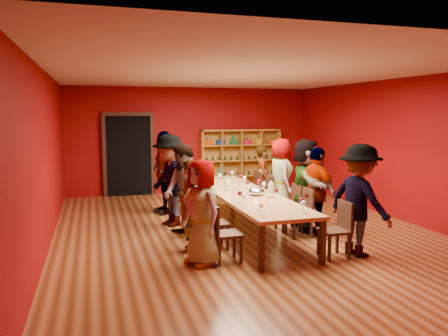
{
  "coord_description": "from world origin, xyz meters",
  "views": [
    {
      "loc": [
        -2.74,
        -7.79,
        2.25
      ],
      "look_at": [
        -0.19,
        0.68,
        1.15
      ],
      "focal_mm": 35.0,
      "sensor_mm": 36.0,
      "label": 1
    }
  ],
  "objects_px": {
    "spittoon_bowl": "(256,192)",
    "shelving_unit": "(240,157)",
    "person_left_4": "(165,172)",
    "person_right_2": "(306,184)",
    "chair_person_right_3": "(265,193)",
    "chair_person_right_2": "(292,205)",
    "person_right_3": "(281,176)",
    "person_right_4": "(263,177)",
    "chair_person_left_0": "(222,230)",
    "chair_person_right_1": "(303,210)",
    "chair_person_right_0": "(338,226)",
    "person_left_0": "(202,212)",
    "chair_person_left_1": "(210,220)",
    "chair_person_left_4": "(178,191)",
    "tasting_table": "(243,195)",
    "person_left_2": "(184,191)",
    "chair_person_right_4": "(253,188)",
    "chair_person_left_2": "(199,210)",
    "person_left_1": "(189,206)",
    "person_right_0": "(359,200)",
    "person_right_1": "(317,192)",
    "chair_person_left_3": "(188,200)",
    "wine_bottle": "(221,173)",
    "person_left_3": "(170,180)"
  },
  "relations": [
    {
      "from": "spittoon_bowl",
      "to": "tasting_table",
      "type": "bearing_deg",
      "value": 112.26
    },
    {
      "from": "chair_person_right_0",
      "to": "person_right_4",
      "type": "bearing_deg",
      "value": 86.33
    },
    {
      "from": "chair_person_left_1",
      "to": "chair_person_left_4",
      "type": "height_order",
      "value": "same"
    },
    {
      "from": "person_left_2",
      "to": "chair_person_right_4",
      "type": "distance_m",
      "value": 2.95
    },
    {
      "from": "chair_person_right_0",
      "to": "shelving_unit",
      "type": "bearing_deg",
      "value": 85.54
    },
    {
      "from": "wine_bottle",
      "to": "chair_person_left_2",
      "type": "bearing_deg",
      "value": -116.56
    },
    {
      "from": "person_left_3",
      "to": "chair_person_right_4",
      "type": "bearing_deg",
      "value": 95.87
    },
    {
      "from": "chair_person_right_3",
      "to": "spittoon_bowl",
      "type": "distance_m",
      "value": 1.68
    },
    {
      "from": "person_left_0",
      "to": "person_right_1",
      "type": "xyz_separation_m",
      "value": [
        2.41,
        0.91,
        0.03
      ]
    },
    {
      "from": "person_left_0",
      "to": "person_right_4",
      "type": "relative_size",
      "value": 1.06
    },
    {
      "from": "chair_person_right_3",
      "to": "person_left_2",
      "type": "bearing_deg",
      "value": -148.93
    },
    {
      "from": "person_right_1",
      "to": "chair_person_left_2",
      "type": "bearing_deg",
      "value": 63.36
    },
    {
      "from": "chair_person_left_1",
      "to": "person_right_4",
      "type": "height_order",
      "value": "person_right_4"
    },
    {
      "from": "chair_person_left_0",
      "to": "person_right_3",
      "type": "distance_m",
      "value": 3.52
    },
    {
      "from": "person_left_2",
      "to": "chair_person_right_1",
      "type": "relative_size",
      "value": 1.93
    },
    {
      "from": "person_right_0",
      "to": "person_right_3",
      "type": "height_order",
      "value": "person_right_0"
    },
    {
      "from": "chair_person_right_2",
      "to": "person_right_3",
      "type": "relative_size",
      "value": 0.52
    },
    {
      "from": "chair_person_right_4",
      "to": "chair_person_left_2",
      "type": "bearing_deg",
      "value": -131.84
    },
    {
      "from": "chair_person_right_2",
      "to": "chair_person_left_3",
      "type": "bearing_deg",
      "value": 150.16
    },
    {
      "from": "person_left_3",
      "to": "person_right_0",
      "type": "relative_size",
      "value": 1.04
    },
    {
      "from": "person_left_0",
      "to": "chair_person_left_2",
      "type": "distance_m",
      "value": 1.52
    },
    {
      "from": "chair_person_right_4",
      "to": "chair_person_left_3",
      "type": "bearing_deg",
      "value": -149.73
    },
    {
      "from": "person_right_3",
      "to": "chair_person_left_4",
      "type": "bearing_deg",
      "value": 77.33
    },
    {
      "from": "shelving_unit",
      "to": "chair_person_right_2",
      "type": "bearing_deg",
      "value": -96.11
    },
    {
      "from": "chair_person_left_3",
      "to": "person_right_2",
      "type": "bearing_deg",
      "value": -26.32
    },
    {
      "from": "person_left_2",
      "to": "person_right_0",
      "type": "relative_size",
      "value": 0.96
    },
    {
      "from": "chair_person_left_0",
      "to": "person_left_1",
      "type": "relative_size",
      "value": 0.59
    },
    {
      "from": "person_left_0",
      "to": "spittoon_bowl",
      "type": "xyz_separation_m",
      "value": [
        1.36,
        1.27,
        0.02
      ]
    },
    {
      "from": "chair_person_left_1",
      "to": "person_right_3",
      "type": "xyz_separation_m",
      "value": [
        2.19,
        2.04,
        0.36
      ]
    },
    {
      "from": "chair_person_left_4",
      "to": "person_right_1",
      "type": "height_order",
      "value": "person_right_1"
    },
    {
      "from": "spittoon_bowl",
      "to": "shelving_unit",
      "type": "bearing_deg",
      "value": 74.86
    },
    {
      "from": "spittoon_bowl",
      "to": "chair_person_left_4",
      "type": "bearing_deg",
      "value": 114.78
    },
    {
      "from": "spittoon_bowl",
      "to": "chair_person_left_1",
      "type": "bearing_deg",
      "value": -150.73
    },
    {
      "from": "chair_person_right_3",
      "to": "chair_person_right_2",
      "type": "bearing_deg",
      "value": -90.0
    },
    {
      "from": "person_right_3",
      "to": "person_right_4",
      "type": "xyz_separation_m",
      "value": [
        -0.13,
        0.76,
        -0.11
      ]
    },
    {
      "from": "chair_person_left_3",
      "to": "person_right_1",
      "type": "xyz_separation_m",
      "value": [
        2.1,
        -1.51,
        0.33
      ]
    },
    {
      "from": "chair_person_right_1",
      "to": "spittoon_bowl",
      "type": "bearing_deg",
      "value": 155.0
    },
    {
      "from": "person_right_2",
      "to": "chair_person_right_3",
      "type": "bearing_deg",
      "value": 26.9
    },
    {
      "from": "chair_person_left_3",
      "to": "person_left_4",
      "type": "bearing_deg",
      "value": 104.94
    },
    {
      "from": "person_left_1",
      "to": "chair_person_right_0",
      "type": "xyz_separation_m",
      "value": [
        2.18,
        -0.99,
        -0.26
      ]
    },
    {
      "from": "chair_person_left_3",
      "to": "chair_person_right_3",
      "type": "relative_size",
      "value": 1.0
    },
    {
      "from": "chair_person_left_1",
      "to": "person_right_0",
      "type": "height_order",
      "value": "person_right_0"
    },
    {
      "from": "person_left_4",
      "to": "person_right_2",
      "type": "bearing_deg",
      "value": 33.56
    },
    {
      "from": "tasting_table",
      "to": "person_right_4",
      "type": "bearing_deg",
      "value": 58.45
    },
    {
      "from": "person_right_0",
      "to": "chair_person_right_1",
      "type": "distance_m",
      "value": 1.33
    },
    {
      "from": "person_right_0",
      "to": "person_left_4",
      "type": "bearing_deg",
      "value": 17.96
    },
    {
      "from": "person_left_4",
      "to": "chair_person_right_3",
      "type": "height_order",
      "value": "person_left_4"
    },
    {
      "from": "person_left_2",
      "to": "chair_person_right_2",
      "type": "height_order",
      "value": "person_left_2"
    },
    {
      "from": "person_left_0",
      "to": "chair_person_left_3",
      "type": "relative_size",
      "value": 1.79
    },
    {
      "from": "tasting_table",
      "to": "chair_person_right_4",
      "type": "height_order",
      "value": "chair_person_right_4"
    }
  ]
}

